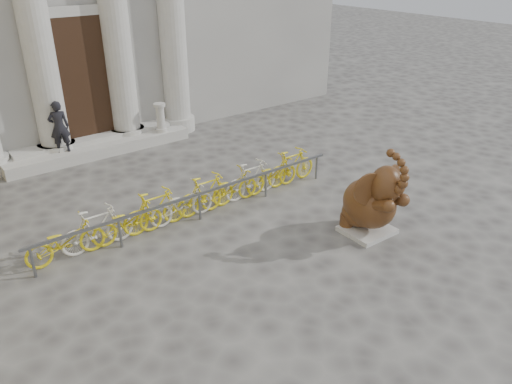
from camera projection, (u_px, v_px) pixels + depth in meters
ground at (288, 295)px, 9.64m from camera, size 80.00×80.00×0.00m
entrance_steps at (99, 147)px, 16.25m from camera, size 6.00×1.20×0.36m
elephant_statue at (371, 202)px, 11.41m from camera, size 1.48×1.64×2.21m
bike_rack at (193, 198)px, 12.28m from camera, size 8.27×0.53×1.00m
pedestrian at (59, 127)px, 15.08m from camera, size 0.66×0.51×1.61m
balustrade_post at (161, 119)px, 16.92m from camera, size 0.40×0.40×0.98m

